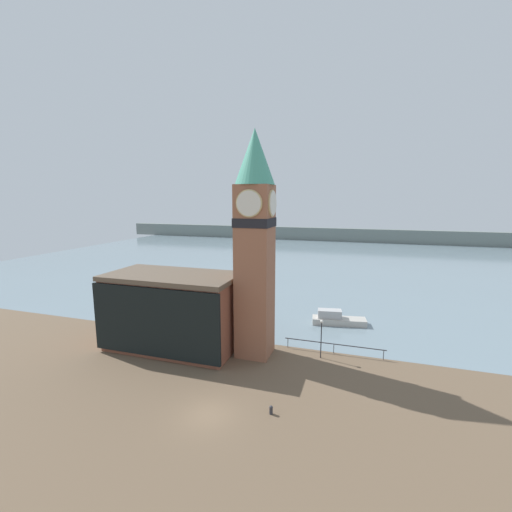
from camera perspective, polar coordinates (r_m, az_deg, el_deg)
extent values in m
plane|color=brown|center=(28.95, -7.98, -24.70)|extent=(160.00, 160.00, 0.00)
cube|color=gray|center=(97.26, 11.09, -0.27)|extent=(160.00, 120.00, 0.00)
cube|color=slate|center=(136.41, 13.08, 3.50)|extent=(180.00, 3.00, 5.00)
cube|color=#333338|center=(38.28, 12.86, -14.11)|extent=(10.54, 0.08, 0.08)
cylinder|color=#333338|center=(39.13, 5.34, -14.20)|extent=(0.07, 0.07, 1.05)
cylinder|color=#333338|center=(38.49, 12.83, -14.83)|extent=(0.07, 0.07, 1.05)
cylinder|color=#333338|center=(38.50, 20.49, -15.21)|extent=(0.07, 0.07, 1.05)
cube|color=#935B42|center=(34.93, -0.19, -2.78)|extent=(3.43, 3.43, 17.60)
cube|color=black|center=(34.21, -0.20, 5.63)|extent=(3.55, 3.55, 0.90)
cylinder|color=tan|center=(32.45, -1.17, 8.76)|extent=(2.62, 0.12, 2.62)
cylinder|color=silver|center=(32.37, -1.22, 8.76)|extent=(2.38, 0.12, 2.38)
cylinder|color=tan|center=(33.63, 2.71, 8.78)|extent=(0.12, 2.62, 2.62)
cylinder|color=silver|center=(33.61, 2.85, 8.78)|extent=(0.12, 2.38, 2.38)
cone|color=teal|center=(34.37, -0.21, 16.25)|extent=(3.94, 3.94, 5.33)
cube|color=brown|center=(39.09, -13.60, -9.19)|extent=(13.83, 6.96, 7.76)
cube|color=brown|center=(37.99, -13.85, -3.28)|extent=(14.23, 7.36, 0.50)
cube|color=black|center=(36.17, -16.63, -10.62)|extent=(14.33, 0.30, 7.14)
cube|color=#B7B2A8|center=(46.87, 13.66, -10.49)|extent=(7.09, 3.12, 0.83)
cube|color=#B2B2B2|center=(46.46, 12.18, -9.38)|extent=(3.20, 1.90, 1.06)
cylinder|color=#2D2D33|center=(28.66, 2.52, -24.35)|extent=(0.27, 0.27, 0.54)
sphere|color=#2D2D33|center=(28.51, 2.53, -23.90)|extent=(0.28, 0.28, 0.28)
cylinder|color=black|center=(36.70, 10.80, -13.63)|extent=(0.10, 0.10, 3.84)
sphere|color=silver|center=(35.97, 10.90, -10.67)|extent=(0.32, 0.32, 0.32)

